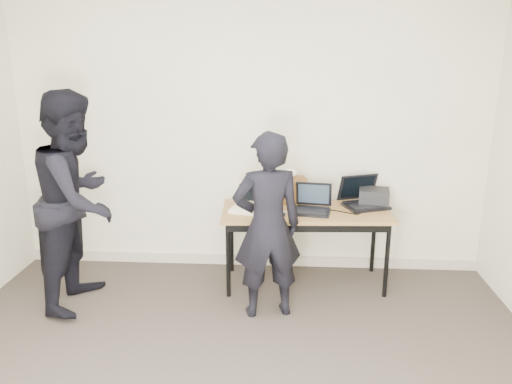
# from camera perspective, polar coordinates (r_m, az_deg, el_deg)

# --- Properties ---
(room) EXTENTS (4.60, 4.60, 2.80)m
(room) POSITION_cam_1_polar(r_m,az_deg,el_deg) (2.58, -4.42, -1.21)
(room) COLOR #3A322C
(room) RESTS_ON ground
(desk) EXTENTS (1.53, 0.73, 0.72)m
(desk) POSITION_cam_1_polar(r_m,az_deg,el_deg) (4.52, 5.71, -2.80)
(desk) COLOR olive
(desk) RESTS_ON ground
(laptop_beige) EXTENTS (0.35, 0.34, 0.23)m
(laptop_beige) POSITION_cam_1_polar(r_m,az_deg,el_deg) (4.47, -0.79, -1.50)
(laptop_beige) COLOR beige
(laptop_beige) RESTS_ON desk
(laptop_center) EXTENTS (0.36, 0.35, 0.25)m
(laptop_center) POSITION_cam_1_polar(r_m,az_deg,el_deg) (4.46, 6.46, -1.52)
(laptop_center) COLOR black
(laptop_center) RESTS_ON desk
(laptop_right) EXTENTS (0.48, 0.47, 0.27)m
(laptop_right) POSITION_cam_1_polar(r_m,az_deg,el_deg) (4.70, 12.11, -0.80)
(laptop_right) COLOR black
(laptop_right) RESTS_ON desk
(leather_satchel) EXTENTS (0.38, 0.23, 0.25)m
(leather_satchel) POSITION_cam_1_polar(r_m,az_deg,el_deg) (4.68, 3.48, 0.29)
(leather_satchel) COLOR brown
(leather_satchel) RESTS_ON desk
(tissue) EXTENTS (0.14, 0.10, 0.08)m
(tissue) POSITION_cam_1_polar(r_m,az_deg,el_deg) (4.64, 3.87, 2.16)
(tissue) COLOR white
(tissue) RESTS_ON leather_satchel
(equipment_box) EXTENTS (0.30, 0.27, 0.16)m
(equipment_box) POSITION_cam_1_polar(r_m,az_deg,el_deg) (4.73, 13.32, -0.57)
(equipment_box) COLOR black
(equipment_box) RESTS_ON desk
(power_brick) EXTENTS (0.08, 0.05, 0.03)m
(power_brick) POSITION_cam_1_polar(r_m,az_deg,el_deg) (4.33, 2.90, -2.56)
(power_brick) COLOR black
(power_brick) RESTS_ON desk
(cables) EXTENTS (1.16, 0.34, 0.01)m
(cables) POSITION_cam_1_polar(r_m,az_deg,el_deg) (4.46, 6.03, -2.20)
(cables) COLOR silver
(cables) RESTS_ON desk
(person_typist) EXTENTS (0.63, 0.49, 1.52)m
(person_typist) POSITION_cam_1_polar(r_m,az_deg,el_deg) (3.96, 1.31, -3.93)
(person_typist) COLOR black
(person_typist) RESTS_ON ground
(person_observer) EXTENTS (0.73, 0.91, 1.81)m
(person_observer) POSITION_cam_1_polar(r_m,az_deg,el_deg) (4.39, -19.72, -0.88)
(person_observer) COLOR black
(person_observer) RESTS_ON ground
(baseboard) EXTENTS (4.50, 0.03, 0.10)m
(baseboard) POSITION_cam_1_polar(r_m,az_deg,el_deg) (5.12, -0.69, -7.76)
(baseboard) COLOR #B3A794
(baseboard) RESTS_ON ground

